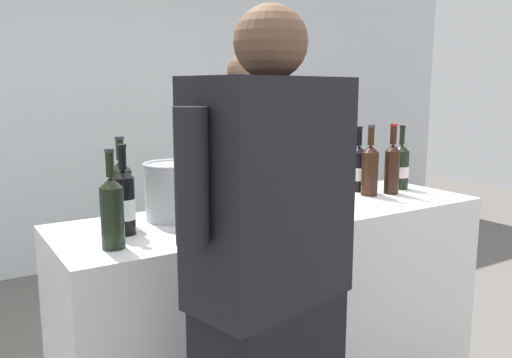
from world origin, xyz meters
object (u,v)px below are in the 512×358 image
wine_bottle_9 (254,189)px  ice_bucket (174,190)px  wine_bottle_1 (112,211)px  wine_bottle_4 (184,195)px  wine_bottle_6 (358,168)px  wine_bottle_2 (124,202)px  person_server (247,211)px  wine_glass (297,185)px  person_guest (269,326)px  wine_bottle_8 (401,167)px  wine_bottle_5 (392,166)px  wine_bottle_0 (370,168)px  potted_shrub (242,190)px  wine_bottle_7 (122,194)px  wine_bottle_3 (251,185)px

wine_bottle_9 → ice_bucket: bearing=138.6°
wine_bottle_1 → wine_bottle_4: (0.27, 0.03, 0.02)m
wine_bottle_4 → wine_bottle_1: bearing=-173.6°
wine_bottle_6 → ice_bucket: 1.03m
wine_bottle_4 → wine_bottle_9: (0.30, 0.02, -0.01)m
wine_bottle_2 → wine_bottle_6: bearing=7.1°
wine_bottle_9 → person_server: (0.39, 0.69, -0.28)m
wine_glass → ice_bucket: ice_bucket is taller
wine_glass → person_guest: size_ratio=0.11×
wine_bottle_8 → person_server: bearing=140.5°
person_server → wine_bottle_5: bearing=-50.1°
wine_bottle_0 → wine_bottle_6: size_ratio=1.05×
wine_bottle_4 → person_server: 1.03m
wine_bottle_9 → potted_shrub: (0.69, 1.27, -0.29)m
wine_bottle_2 → person_server: bearing=34.5°
wine_bottle_0 → wine_bottle_9: 0.76m
person_server → wine_bottle_0: bearing=-56.9°
wine_bottle_9 → wine_bottle_7: bearing=155.7°
ice_bucket → person_guest: 0.81m
wine_bottle_4 → person_guest: (0.01, -0.53, -0.28)m
person_server → wine_bottle_2: bearing=-145.5°
ice_bucket → potted_shrub: 1.44m
wine_bottle_6 → person_server: 0.65m
wine_bottle_5 → person_guest: 1.37m
wine_bottle_2 → ice_bucket: bearing=26.4°
wine_bottle_9 → potted_shrub: wine_bottle_9 is taller
wine_glass → wine_bottle_3: bearing=158.1°
wine_bottle_5 → wine_glass: size_ratio=1.94×
wine_bottle_9 → potted_shrub: 1.48m
wine_bottle_4 → person_server: person_server is taller
wine_bottle_6 → ice_bucket: bearing=-177.9°
person_server → wine_bottle_8: bearing=-39.5°
wine_bottle_9 → person_server: size_ratio=0.20×
wine_bottle_5 → wine_bottle_9: size_ratio=1.03×
wine_bottle_3 → person_server: 0.73m
wine_glass → wine_bottle_0: bearing=11.3°
wine_bottle_7 → ice_bucket: bearing=1.7°
ice_bucket → wine_glass: bearing=-20.9°
wine_bottle_7 → person_guest: 0.82m
wine_bottle_1 → wine_bottle_4: 0.27m
wine_bottle_0 → potted_shrub: size_ratio=0.29×
ice_bucket → wine_bottle_4: bearing=-104.2°
wine_bottle_8 → wine_bottle_2: bearing=-176.8°
wine_bottle_5 → person_server: person_server is taller
wine_bottle_4 → wine_bottle_5: bearing=6.1°
wine_bottle_9 → person_guest: 0.68m
wine_bottle_8 → wine_bottle_4: bearing=-171.6°
wine_bottle_4 → wine_bottle_7: bearing=125.2°
wine_bottle_5 → wine_bottle_7: bearing=175.8°
wine_bottle_4 → ice_bucket: wine_bottle_4 is taller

